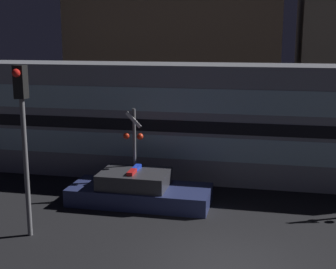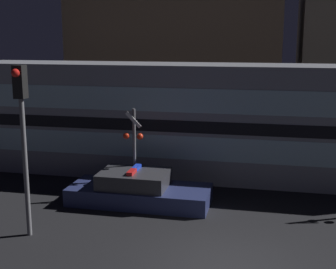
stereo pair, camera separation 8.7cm
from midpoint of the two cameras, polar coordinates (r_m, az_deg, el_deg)
ground_plane at (r=12.14m, az=7.23°, el=-15.74°), size 120.00×120.00×0.00m
train at (r=19.02m, az=3.04°, el=1.73°), size 18.52×2.88×4.55m
police_car at (r=16.15m, az=-3.49°, el=-6.81°), size 4.80×1.94×1.23m
crossing_signal_far at (r=16.49m, az=-4.03°, el=-1.39°), size 0.72×0.30×3.15m
traffic_light_corner at (r=13.39m, az=-17.17°, el=1.61°), size 0.30×0.46×4.86m
building_left at (r=26.17m, az=1.21°, el=8.01°), size 11.18×5.02×7.75m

